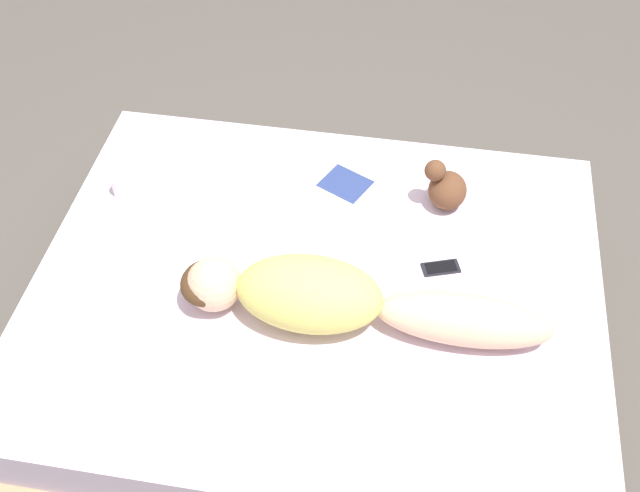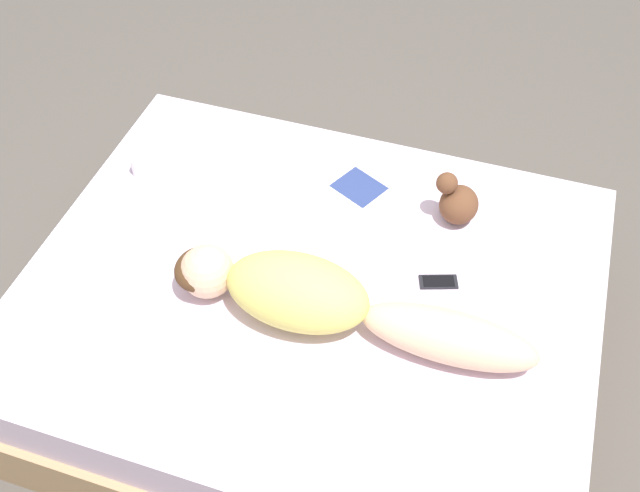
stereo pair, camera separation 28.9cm
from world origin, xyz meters
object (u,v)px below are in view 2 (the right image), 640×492
open_magazine (339,202)px  person (324,301)px  coffee_mug (141,164)px  cell_phone (438,282)px

open_magazine → person: bearing=-142.0°
person → open_magazine: size_ratio=2.30×
coffee_mug → cell_phone: (-0.21, -1.35, -0.04)m
open_magazine → cell_phone: bearing=-94.6°
open_magazine → coffee_mug: (-0.08, 0.87, 0.04)m
person → open_magazine: bearing=11.5°
coffee_mug → cell_phone: bearing=-98.6°
coffee_mug → open_magazine: bearing=-84.5°
open_magazine → coffee_mug: size_ratio=5.12×
coffee_mug → person: bearing=-116.8°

